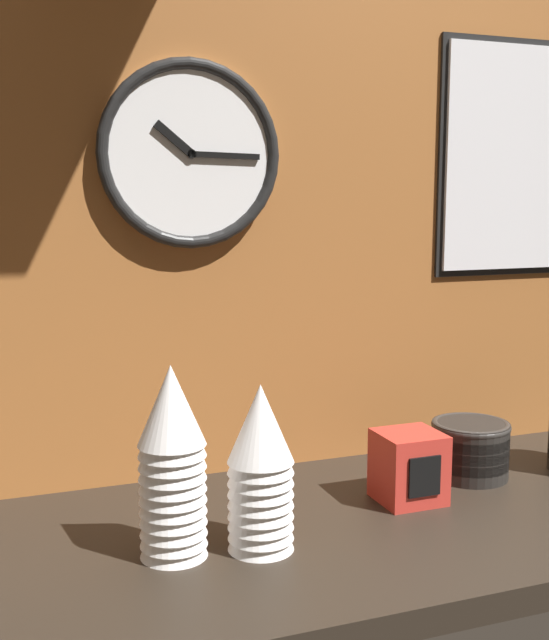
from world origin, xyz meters
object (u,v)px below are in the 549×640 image
Objects in this scene: cup_stack_center_left at (172,462)px; bowl_stack_right at (470,447)px; cup_stack_center at (261,468)px; menu_board at (536,159)px; wall_clock at (190,154)px; napkin_dispenser at (409,467)px.

cup_stack_center_left is 0.57m from bowl_stack_right.
menu_board reaches higher than cup_stack_center.
cup_stack_center_left is 0.12m from cup_stack_center.
bowl_stack_right is 0.68m from wall_clock.
menu_board is at bearing 34.59° from bowl_stack_right.
wall_clock is at bearing 92.52° from cup_stack_center.
napkin_dispenser is at bearing -36.40° from wall_clock.
bowl_stack_right is 1.21× the size of napkin_dispenser.
wall_clock is 2.71× the size of napkin_dispenser.
menu_board reaches higher than wall_clock.
cup_stack_center_left is 0.51m from wall_clock.
cup_stack_center_left is 0.40m from napkin_dispenser.
cup_stack_center is (0.12, -0.02, -0.02)m from cup_stack_center_left.
cup_stack_center is 0.53× the size of menu_board.
bowl_stack_right is at bearing 18.42° from cup_stack_center.
napkin_dispenser reaches higher than bowl_stack_right.
cup_stack_center_left is at bearing -171.07° from napkin_dispenser.
cup_stack_center_left is 0.60× the size of menu_board.
cup_stack_center_left reaches higher than napkin_dispenser.
cup_stack_center is 0.77× the size of wall_clock.
cup_stack_center_left is 0.87× the size of wall_clock.
napkin_dispenser is (-0.39, -0.22, -0.49)m from menu_board.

